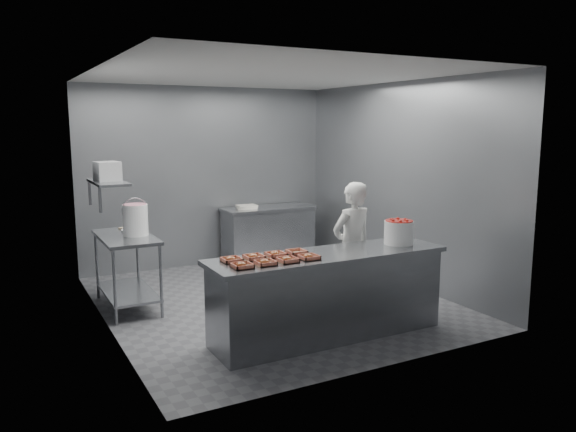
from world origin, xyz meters
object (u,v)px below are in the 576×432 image
object	(u,v)px
back_counter	(268,234)
appliance	(107,171)
tray_4	(231,260)
tray_6	(275,254)
glaze_bucket	(135,219)
tray_5	(254,257)
prep_table	(127,260)
service_counter	(328,295)
tray_3	(309,257)
tray_0	(242,265)
tray_2	(287,260)
tray_7	(296,252)
strawberry_tub	(399,231)
tray_1	(265,262)
worker	(352,247)

from	to	relation	value
back_counter	appliance	bearing A→B (deg)	-154.80
tray_4	tray_6	world-z (taller)	same
glaze_bucket	appliance	xyz separation A→B (m)	(-0.28, 0.07, 0.58)
tray_5	tray_6	world-z (taller)	same
prep_table	service_counter	bearing A→B (deg)	-49.76
glaze_bucket	tray_3	bearing A→B (deg)	-58.92
tray_0	tray_2	distance (m)	0.48
tray_2	tray_3	xyz separation A→B (m)	(0.24, 0.00, 0.00)
service_counter	tray_7	xyz separation A→B (m)	(-0.31, 0.13, 0.47)
service_counter	tray_5	distance (m)	0.93
tray_0	glaze_bucket	world-z (taller)	glaze_bucket
tray_3	glaze_bucket	bearing A→B (deg)	121.08
tray_7	strawberry_tub	world-z (taller)	strawberry_tub
tray_2	prep_table	bearing A→B (deg)	117.79
back_counter	tray_2	distance (m)	3.71
prep_table	back_counter	bearing A→B (deg)	27.01
back_counter	tray_0	size ratio (longest dim) A/B	8.01
tray_1	tray_2	bearing A→B (deg)	0.00
tray_6	service_counter	bearing A→B (deg)	-13.09
appliance	tray_1	bearing A→B (deg)	-68.75
tray_3	glaze_bucket	size ratio (longest dim) A/B	0.41
worker	appliance	distance (m)	3.01
appliance	tray_3	bearing A→B (deg)	-59.14
tray_1	tray_5	distance (m)	0.26
tray_2	tray_6	world-z (taller)	same
service_counter	prep_table	distance (m)	2.56
prep_table	strawberry_tub	bearing A→B (deg)	-36.94
tray_2	tray_6	distance (m)	0.26
tray_3	back_counter	bearing A→B (deg)	70.23
worker	glaze_bucket	distance (m)	2.61
tray_0	back_counter	bearing A→B (deg)	60.21
tray_0	tray_1	world-z (taller)	same
tray_2	tray_4	world-z (taller)	same
back_counter	strawberry_tub	world-z (taller)	strawberry_tub
tray_4	strawberry_tub	world-z (taller)	strawberry_tub
prep_table	tray_1	xyz separation A→B (m)	(0.86, -2.08, 0.33)
tray_4	worker	size ratio (longest dim) A/B	0.12
worker	back_counter	bearing A→B (deg)	-102.36
tray_3	tray_4	size ratio (longest dim) A/B	1.00
tray_5	tray_7	bearing A→B (deg)	0.00
tray_4	glaze_bucket	xyz separation A→B (m)	(-0.50, 1.77, 0.17)
tray_0	glaze_bucket	distance (m)	2.10
tray_2	strawberry_tub	size ratio (longest dim) A/B	0.58
tray_1	tray_3	size ratio (longest dim) A/B	1.00
service_counter	worker	size ratio (longest dim) A/B	1.67
prep_table	tray_4	bearing A→B (deg)	-71.32
tray_1	tray_6	world-z (taller)	same
back_counter	worker	xyz separation A→B (m)	(-0.19, -2.65, 0.32)
tray_6	strawberry_tub	distance (m)	1.49
glaze_bucket	appliance	bearing A→B (deg)	165.95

